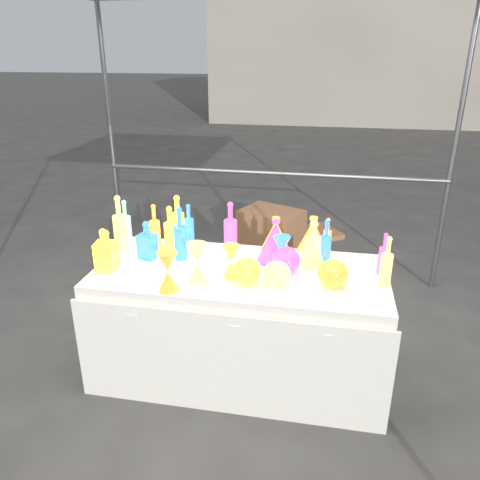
% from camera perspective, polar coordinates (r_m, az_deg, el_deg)
% --- Properties ---
extents(ground, '(80.00, 80.00, 0.00)m').
position_cam_1_polar(ground, '(3.30, 0.00, -15.44)').
color(ground, '#5B5954').
rests_on(ground, ground).
extents(display_table, '(1.84, 0.83, 0.75)m').
position_cam_1_polar(display_table, '(3.08, -0.03, -10.03)').
color(display_table, white).
rests_on(display_table, ground).
extents(background_building, '(14.00, 6.00, 6.00)m').
position_cam_1_polar(background_building, '(16.97, 24.83, 23.71)').
color(background_building, '#BEB39E').
rests_on(background_building, ground).
extents(cardboard_box_closed, '(0.74, 0.66, 0.44)m').
position_cam_1_polar(cardboard_box_closed, '(5.02, 3.83, 1.19)').
color(cardboard_box_closed, '#AD754E').
rests_on(cardboard_box_closed, ground).
extents(cardboard_box_flat, '(0.82, 0.77, 0.06)m').
position_cam_1_polar(cardboard_box_flat, '(5.48, 8.40, 0.70)').
color(cardboard_box_flat, '#AD754E').
rests_on(cardboard_box_flat, ground).
extents(bottle_0, '(0.11, 0.11, 0.35)m').
position_cam_1_polar(bottle_0, '(3.27, -7.60, 2.49)').
color(bottle_0, '#E25615').
rests_on(bottle_0, display_table).
extents(bottle_1, '(0.09, 0.09, 0.29)m').
position_cam_1_polar(bottle_1, '(3.26, -6.25, 1.94)').
color(bottle_1, '#1A9047').
rests_on(bottle_1, display_table).
extents(bottle_2, '(0.09, 0.09, 0.33)m').
position_cam_1_polar(bottle_2, '(3.18, -10.36, 1.53)').
color(bottle_2, '#FCAE1A').
rests_on(bottle_2, display_table).
extents(bottle_3, '(0.11, 0.11, 0.35)m').
position_cam_1_polar(bottle_3, '(3.11, -1.18, 1.63)').
color(bottle_3, blue).
rests_on(bottle_3, display_table).
extents(bottle_4, '(0.10, 0.10, 0.38)m').
position_cam_1_polar(bottle_4, '(3.23, -14.46, 2.01)').
color(bottle_4, '#137C72').
rests_on(bottle_4, display_table).
extents(bottle_5, '(0.08, 0.08, 0.33)m').
position_cam_1_polar(bottle_5, '(3.31, -13.76, 2.07)').
color(bottle_5, '#D52A6B').
rests_on(bottle_5, display_table).
extents(bottle_6, '(0.08, 0.08, 0.32)m').
position_cam_1_polar(bottle_6, '(3.15, -8.52, 1.35)').
color(bottle_6, '#E25615').
rests_on(bottle_6, display_table).
extents(bottle_7, '(0.10, 0.10, 0.36)m').
position_cam_1_polar(bottle_7, '(3.01, -7.31, 0.81)').
color(bottle_7, '#1A9047').
rests_on(bottle_7, display_table).
extents(decanter_0, '(0.12, 0.12, 0.27)m').
position_cam_1_polar(decanter_0, '(2.97, -16.17, -1.14)').
color(decanter_0, '#E25615').
rests_on(decanter_0, display_table).
extents(decanter_1, '(0.11, 0.11, 0.25)m').
position_cam_1_polar(decanter_1, '(3.00, -15.87, -1.07)').
color(decanter_1, '#FCAE1A').
rests_on(decanter_1, display_table).
extents(decanter_2, '(0.12, 0.12, 0.26)m').
position_cam_1_polar(decanter_2, '(3.08, -11.26, 0.02)').
color(decanter_2, '#1A9047').
rests_on(decanter_2, display_table).
extents(hourglass_0, '(0.15, 0.15, 0.23)m').
position_cam_1_polar(hourglass_0, '(2.65, -8.78, -3.83)').
color(hourglass_0, '#FCAE1A').
rests_on(hourglass_0, display_table).
extents(hourglass_2, '(0.15, 0.15, 0.24)m').
position_cam_1_polar(hourglass_2, '(2.73, -5.21, -2.79)').
color(hourglass_2, '#137C72').
rests_on(hourglass_2, display_table).
extents(hourglass_4, '(0.12, 0.12, 0.20)m').
position_cam_1_polar(hourglass_4, '(2.77, -1.08, -2.65)').
color(hourglass_4, '#E25615').
rests_on(hourglass_4, display_table).
extents(hourglass_5, '(0.12, 0.12, 0.22)m').
position_cam_1_polar(hourglass_5, '(2.87, 5.04, -1.64)').
color(hourglass_5, '#1A9047').
rests_on(hourglass_5, display_table).
extents(globe_0, '(0.18, 0.18, 0.13)m').
position_cam_1_polar(globe_0, '(2.72, 0.87, -3.94)').
color(globe_0, '#E25615').
rests_on(globe_0, display_table).
extents(globe_1, '(0.21, 0.21, 0.13)m').
position_cam_1_polar(globe_1, '(2.71, 4.49, -4.26)').
color(globe_1, '#137C72').
rests_on(globe_1, display_table).
extents(globe_2, '(0.18, 0.18, 0.14)m').
position_cam_1_polar(globe_2, '(2.74, 11.26, -4.18)').
color(globe_2, '#FCAE1A').
rests_on(globe_2, display_table).
extents(globe_3, '(0.20, 0.20, 0.14)m').
position_cam_1_polar(globe_3, '(2.86, 5.66, -2.61)').
color(globe_3, blue).
rests_on(globe_3, display_table).
extents(lampshade_0, '(0.26, 0.26, 0.26)m').
position_cam_1_polar(lampshade_0, '(3.08, 4.36, 0.49)').
color(lampshade_0, yellow).
rests_on(lampshade_0, display_table).
extents(lampshade_1, '(0.24, 0.24, 0.28)m').
position_cam_1_polar(lampshade_1, '(3.07, 8.85, 0.34)').
color(lampshade_1, yellow).
rests_on(lampshade_1, display_table).
extents(lampshade_2, '(0.29, 0.29, 0.28)m').
position_cam_1_polar(lampshade_2, '(2.98, 4.35, -0.10)').
color(lampshade_2, blue).
rests_on(lampshade_2, display_table).
extents(lampshade_3, '(0.26, 0.26, 0.27)m').
position_cam_1_polar(lampshade_3, '(2.98, 8.89, -0.35)').
color(lampshade_3, '#137C72').
rests_on(lampshade_3, display_table).
extents(bottle_8, '(0.08, 0.08, 0.31)m').
position_cam_1_polar(bottle_8, '(2.95, 10.40, -0.34)').
color(bottle_8, '#1A9047').
rests_on(bottle_8, display_table).
extents(bottle_9, '(0.07, 0.07, 0.25)m').
position_cam_1_polar(bottle_9, '(3.14, 10.59, 0.50)').
color(bottle_9, '#FCAE1A').
rests_on(bottle_9, display_table).
extents(bottle_10, '(0.08, 0.08, 0.27)m').
position_cam_1_polar(bottle_10, '(2.93, 17.13, -1.60)').
color(bottle_10, blue).
rests_on(bottle_10, display_table).
extents(bottle_11, '(0.07, 0.07, 0.30)m').
position_cam_1_polar(bottle_11, '(2.79, 17.45, -2.48)').
color(bottle_11, '#137C72').
rests_on(bottle_11, display_table).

